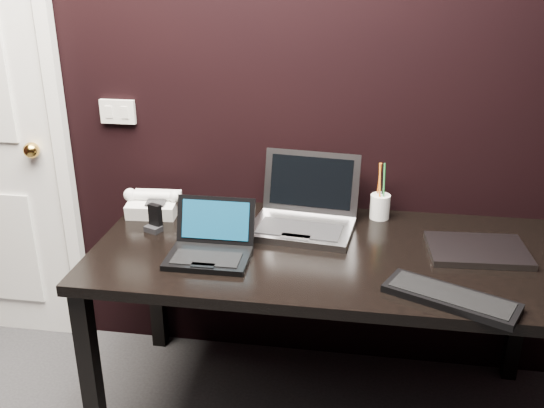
% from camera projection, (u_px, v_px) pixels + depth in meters
% --- Properties ---
extents(wall_back, '(4.00, 0.00, 4.00)m').
position_uv_depth(wall_back, '(264.00, 72.00, 2.39)').
color(wall_back, black).
rests_on(wall_back, ground).
extents(wall_switch, '(0.15, 0.02, 0.10)m').
position_uv_depth(wall_switch, '(118.00, 112.00, 2.54)').
color(wall_switch, silver).
rests_on(wall_switch, wall_back).
extents(desk, '(1.70, 0.80, 0.74)m').
position_uv_depth(desk, '(327.00, 268.00, 2.23)').
color(desk, black).
rests_on(desk, ground).
extents(netbook, '(0.29, 0.26, 0.18)m').
position_uv_depth(netbook, '(210.00, 247.00, 2.13)').
color(netbook, black).
rests_on(netbook, desk).
extents(silver_laptop, '(0.42, 0.39, 0.27)m').
position_uv_depth(silver_laptop, '(304.00, 216.00, 2.36)').
color(silver_laptop, gray).
rests_on(silver_laptop, desk).
extents(ext_keyboard, '(0.43, 0.30, 0.03)m').
position_uv_depth(ext_keyboard, '(451.00, 298.00, 1.87)').
color(ext_keyboard, black).
rests_on(ext_keyboard, desk).
extents(closed_laptop, '(0.36, 0.27, 0.02)m').
position_uv_depth(closed_laptop, '(477.00, 250.00, 2.17)').
color(closed_laptop, gray).
rests_on(closed_laptop, desk).
extents(desk_phone, '(0.24, 0.19, 0.12)m').
position_uv_depth(desk_phone, '(154.00, 204.00, 2.49)').
color(desk_phone, silver).
rests_on(desk_phone, desk).
extents(mobile_phone, '(0.07, 0.07, 0.11)m').
position_uv_depth(mobile_phone, '(155.00, 221.00, 2.33)').
color(mobile_phone, black).
rests_on(mobile_phone, desk).
extents(pen_cup, '(0.09, 0.09, 0.23)m').
position_uv_depth(pen_cup, '(380.00, 205.00, 2.44)').
color(pen_cup, white).
rests_on(pen_cup, desk).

